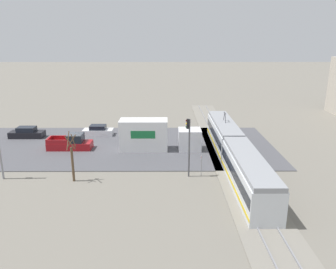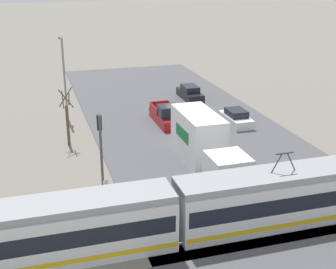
{
  "view_description": "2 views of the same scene",
  "coord_description": "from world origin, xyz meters",
  "px_view_note": "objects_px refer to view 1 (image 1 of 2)",
  "views": [
    {
      "loc": [
        40.18,
        12.16,
        13.26
      ],
      "look_at": [
        1.38,
        12.31,
        1.91
      ],
      "focal_mm": 35.0,
      "sensor_mm": 36.0,
      "label": 1
    },
    {
      "loc": [
        13.55,
        40.68,
        14.35
      ],
      "look_at": [
        4.48,
        10.71,
        2.91
      ],
      "focal_mm": 50.0,
      "sensor_mm": 36.0,
      "label": 2
    }
  ],
  "objects_px": {
    "no_parking_sign": "(201,163)",
    "street_tree": "(72,159)",
    "sedan_car_0": "(98,131)",
    "box_truck": "(155,136)",
    "pickup_truck": "(71,143)",
    "light_rail_tram": "(234,151)",
    "sedan_car_1": "(27,133)",
    "traffic_light_pole": "(189,140)"
  },
  "relations": [
    {
      "from": "box_truck",
      "to": "street_tree",
      "type": "height_order",
      "value": "street_tree"
    },
    {
      "from": "sedan_car_0",
      "to": "light_rail_tram",
      "type": "bearing_deg",
      "value": -123.98
    },
    {
      "from": "no_parking_sign",
      "to": "pickup_truck",
      "type": "bearing_deg",
      "value": -118.64
    },
    {
      "from": "light_rail_tram",
      "to": "sedan_car_0",
      "type": "bearing_deg",
      "value": -123.98
    },
    {
      "from": "box_truck",
      "to": "no_parking_sign",
      "type": "height_order",
      "value": "box_truck"
    },
    {
      "from": "sedan_car_0",
      "to": "pickup_truck",
      "type": "bearing_deg",
      "value": 161.01
    },
    {
      "from": "light_rail_tram",
      "to": "sedan_car_1",
      "type": "relative_size",
      "value": 5.5
    },
    {
      "from": "box_truck",
      "to": "traffic_light_pole",
      "type": "height_order",
      "value": "traffic_light_pole"
    },
    {
      "from": "light_rail_tram",
      "to": "street_tree",
      "type": "height_order",
      "value": "street_tree"
    },
    {
      "from": "box_truck",
      "to": "sedan_car_1",
      "type": "bearing_deg",
      "value": -106.16
    },
    {
      "from": "box_truck",
      "to": "traffic_light_pole",
      "type": "distance_m",
      "value": 9.12
    },
    {
      "from": "light_rail_tram",
      "to": "box_truck",
      "type": "distance_m",
      "value": 10.09
    },
    {
      "from": "pickup_truck",
      "to": "street_tree",
      "type": "distance_m",
      "value": 10.0
    },
    {
      "from": "street_tree",
      "to": "no_parking_sign",
      "type": "xyz_separation_m",
      "value": [
        -1.07,
        12.46,
        -0.85
      ]
    },
    {
      "from": "traffic_light_pole",
      "to": "street_tree",
      "type": "distance_m",
      "value": 11.3
    },
    {
      "from": "sedan_car_1",
      "to": "no_parking_sign",
      "type": "height_order",
      "value": "no_parking_sign"
    },
    {
      "from": "box_truck",
      "to": "light_rail_tram",
      "type": "bearing_deg",
      "value": 59.84
    },
    {
      "from": "box_truck",
      "to": "traffic_light_pole",
      "type": "relative_size",
      "value": 1.68
    },
    {
      "from": "box_truck",
      "to": "sedan_car_1",
      "type": "relative_size",
      "value": 2.15
    },
    {
      "from": "light_rail_tram",
      "to": "street_tree",
      "type": "distance_m",
      "value": 16.82
    },
    {
      "from": "light_rail_tram",
      "to": "sedan_car_1",
      "type": "distance_m",
      "value": 28.63
    },
    {
      "from": "no_parking_sign",
      "to": "sedan_car_0",
      "type": "bearing_deg",
      "value": -137.78
    },
    {
      "from": "sedan_car_0",
      "to": "street_tree",
      "type": "relative_size",
      "value": 0.86
    },
    {
      "from": "box_truck",
      "to": "no_parking_sign",
      "type": "relative_size",
      "value": 4.36
    },
    {
      "from": "light_rail_tram",
      "to": "traffic_light_pole",
      "type": "xyz_separation_m",
      "value": [
        3.08,
        -5.14,
        2.16
      ]
    },
    {
      "from": "sedan_car_1",
      "to": "traffic_light_pole",
      "type": "height_order",
      "value": "traffic_light_pole"
    },
    {
      "from": "box_truck",
      "to": "street_tree",
      "type": "distance_m",
      "value": 11.94
    },
    {
      "from": "street_tree",
      "to": "no_parking_sign",
      "type": "distance_m",
      "value": 12.53
    },
    {
      "from": "box_truck",
      "to": "traffic_light_pole",
      "type": "bearing_deg",
      "value": 23.72
    },
    {
      "from": "sedan_car_0",
      "to": "sedan_car_1",
      "type": "bearing_deg",
      "value": 97.18
    },
    {
      "from": "no_parking_sign",
      "to": "box_truck",
      "type": "bearing_deg",
      "value": -149.02
    },
    {
      "from": "sedan_car_0",
      "to": "traffic_light_pole",
      "type": "relative_size",
      "value": 0.71
    },
    {
      "from": "sedan_car_1",
      "to": "no_parking_sign",
      "type": "relative_size",
      "value": 2.03
    },
    {
      "from": "no_parking_sign",
      "to": "street_tree",
      "type": "bearing_deg",
      "value": -85.09
    },
    {
      "from": "light_rail_tram",
      "to": "traffic_light_pole",
      "type": "bearing_deg",
      "value": -59.05
    },
    {
      "from": "pickup_truck",
      "to": "no_parking_sign",
      "type": "xyz_separation_m",
      "value": [
        8.39,
        15.36,
        0.59
      ]
    },
    {
      "from": "pickup_truck",
      "to": "traffic_light_pole",
      "type": "distance_m",
      "value": 16.63
    },
    {
      "from": "box_truck",
      "to": "street_tree",
      "type": "xyz_separation_m",
      "value": [
        9.23,
        -7.56,
        0.41
      ]
    },
    {
      "from": "box_truck",
      "to": "pickup_truck",
      "type": "bearing_deg",
      "value": -91.27
    },
    {
      "from": "pickup_truck",
      "to": "sedan_car_1",
      "type": "distance_m",
      "value": 9.02
    },
    {
      "from": "sedan_car_0",
      "to": "no_parking_sign",
      "type": "bearing_deg",
      "value": -137.78
    },
    {
      "from": "traffic_light_pole",
      "to": "no_parking_sign",
      "type": "xyz_separation_m",
      "value": [
        -0.0,
        1.31,
        -2.41
      ]
    }
  ]
}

